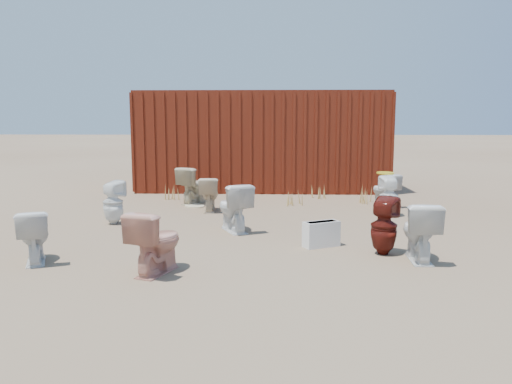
{
  "coord_description": "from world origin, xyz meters",
  "views": [
    {
      "loc": [
        0.3,
        -7.52,
        1.73
      ],
      "look_at": [
        0.0,
        0.6,
        0.55
      ],
      "focal_mm": 35.0,
      "sensor_mm": 36.0,
      "label": 1
    }
  ],
  "objects_px": {
    "shipping_container": "(263,141)",
    "toilet_front_a": "(34,236)",
    "toilet_back_beige_left": "(209,194)",
    "toilet_front_e": "(419,231)",
    "loose_tank": "(321,234)",
    "toilet_front_c": "(234,207)",
    "toilet_back_yellowlid": "(385,190)",
    "toilet_front_pink": "(156,241)",
    "toilet_front_maroon": "(384,226)",
    "toilet_back_a": "(113,202)",
    "toilet_back_e": "(389,196)",
    "toilet_back_beige_right": "(194,185)"
  },
  "relations": [
    {
      "from": "toilet_back_yellowlid",
      "to": "toilet_back_e",
      "type": "height_order",
      "value": "toilet_back_e"
    },
    {
      "from": "shipping_container",
      "to": "toilet_back_e",
      "type": "relative_size",
      "value": 8.16
    },
    {
      "from": "toilet_back_e",
      "to": "loose_tank",
      "type": "xyz_separation_m",
      "value": [
        -1.41,
        -2.2,
        -0.19
      ]
    },
    {
      "from": "toilet_back_a",
      "to": "loose_tank",
      "type": "distance_m",
      "value": 3.61
    },
    {
      "from": "toilet_front_pink",
      "to": "loose_tank",
      "type": "xyz_separation_m",
      "value": [
        1.99,
        1.26,
        -0.19
      ]
    },
    {
      "from": "toilet_front_pink",
      "to": "toilet_front_e",
      "type": "relative_size",
      "value": 0.99
    },
    {
      "from": "toilet_front_maroon",
      "to": "toilet_back_a",
      "type": "bearing_deg",
      "value": 6.88
    },
    {
      "from": "toilet_front_a",
      "to": "toilet_back_e",
      "type": "xyz_separation_m",
      "value": [
        4.98,
        3.1,
        0.04
      ]
    },
    {
      "from": "toilet_front_pink",
      "to": "loose_tank",
      "type": "bearing_deg",
      "value": -126.82
    },
    {
      "from": "toilet_front_a",
      "to": "toilet_back_beige_left",
      "type": "bearing_deg",
      "value": -138.94
    },
    {
      "from": "toilet_front_maroon",
      "to": "toilet_back_a",
      "type": "height_order",
      "value": "toilet_front_maroon"
    },
    {
      "from": "toilet_front_e",
      "to": "loose_tank",
      "type": "relative_size",
      "value": 1.48
    },
    {
      "from": "shipping_container",
      "to": "toilet_front_c",
      "type": "height_order",
      "value": "shipping_container"
    },
    {
      "from": "toilet_front_maroon",
      "to": "loose_tank",
      "type": "xyz_separation_m",
      "value": [
        -0.77,
        0.37,
        -0.2
      ]
    },
    {
      "from": "toilet_front_c",
      "to": "toilet_front_e",
      "type": "distance_m",
      "value": 2.88
    },
    {
      "from": "toilet_back_beige_right",
      "to": "toilet_back_yellowlid",
      "type": "xyz_separation_m",
      "value": [
        3.87,
        -0.23,
        -0.05
      ]
    },
    {
      "from": "shipping_container",
      "to": "toilet_front_a",
      "type": "xyz_separation_m",
      "value": [
        -2.62,
        -6.9,
        -0.87
      ]
    },
    {
      "from": "toilet_front_c",
      "to": "toilet_back_a",
      "type": "distance_m",
      "value": 2.1
    },
    {
      "from": "toilet_front_e",
      "to": "toilet_back_e",
      "type": "xyz_separation_m",
      "value": [
        0.26,
        2.84,
        -0.0
      ]
    },
    {
      "from": "shipping_container",
      "to": "toilet_front_e",
      "type": "distance_m",
      "value": 7.01
    },
    {
      "from": "toilet_front_maroon",
      "to": "toilet_back_a",
      "type": "distance_m",
      "value": 4.46
    },
    {
      "from": "toilet_front_c",
      "to": "toilet_front_e",
      "type": "relative_size",
      "value": 1.03
    },
    {
      "from": "toilet_front_a",
      "to": "toilet_back_beige_left",
      "type": "xyz_separation_m",
      "value": [
        1.69,
        3.51,
        -0.0
      ]
    },
    {
      "from": "toilet_front_pink",
      "to": "toilet_back_beige_right",
      "type": "distance_m",
      "value": 4.75
    },
    {
      "from": "toilet_front_pink",
      "to": "toilet_back_e",
      "type": "distance_m",
      "value": 4.85
    },
    {
      "from": "toilet_back_beige_left",
      "to": "toilet_front_pink",
      "type": "bearing_deg",
      "value": 85.3
    },
    {
      "from": "toilet_front_a",
      "to": "toilet_back_yellowlid",
      "type": "relative_size",
      "value": 0.99
    },
    {
      "from": "toilet_back_beige_left",
      "to": "toilet_back_beige_right",
      "type": "bearing_deg",
      "value": -67.08
    },
    {
      "from": "shipping_container",
      "to": "toilet_back_beige_left",
      "type": "distance_m",
      "value": 3.62
    },
    {
      "from": "toilet_back_e",
      "to": "toilet_front_maroon",
      "type": "bearing_deg",
      "value": 70.95
    },
    {
      "from": "shipping_container",
      "to": "toilet_front_a",
      "type": "bearing_deg",
      "value": -110.83
    },
    {
      "from": "toilet_back_beige_left",
      "to": "toilet_back_yellowlid",
      "type": "height_order",
      "value": "toilet_back_yellowlid"
    },
    {
      "from": "toilet_front_c",
      "to": "toilet_back_yellowlid",
      "type": "xyz_separation_m",
      "value": [
        2.85,
        2.34,
        -0.05
      ]
    },
    {
      "from": "toilet_front_pink",
      "to": "shipping_container",
      "type": "bearing_deg",
      "value": -77.44
    },
    {
      "from": "toilet_front_c",
      "to": "toilet_front_maroon",
      "type": "bearing_deg",
      "value": 122.56
    },
    {
      "from": "toilet_front_c",
      "to": "toilet_back_beige_left",
      "type": "relative_size",
      "value": 1.16
    },
    {
      "from": "toilet_front_c",
      "to": "toilet_back_beige_left",
      "type": "height_order",
      "value": "toilet_front_c"
    },
    {
      "from": "toilet_back_yellowlid",
      "to": "toilet_back_beige_right",
      "type": "bearing_deg",
      "value": -25.56
    },
    {
      "from": "toilet_front_pink",
      "to": "toilet_front_c",
      "type": "bearing_deg",
      "value": -87.26
    },
    {
      "from": "toilet_back_e",
      "to": "loose_tank",
      "type": "relative_size",
      "value": 1.47
    },
    {
      "from": "toilet_front_e",
      "to": "toilet_back_yellowlid",
      "type": "bearing_deg",
      "value": -93.2
    },
    {
      "from": "toilet_back_yellowlid",
      "to": "toilet_front_c",
      "type": "bearing_deg",
      "value": 17.19
    },
    {
      "from": "toilet_back_e",
      "to": "loose_tank",
      "type": "height_order",
      "value": "toilet_back_e"
    },
    {
      "from": "toilet_front_a",
      "to": "toilet_front_maroon",
      "type": "distance_m",
      "value": 4.37
    },
    {
      "from": "toilet_front_a",
      "to": "toilet_front_c",
      "type": "bearing_deg",
      "value": -164.97
    },
    {
      "from": "toilet_back_a",
      "to": "loose_tank",
      "type": "height_order",
      "value": "toilet_back_a"
    },
    {
      "from": "toilet_front_a",
      "to": "toilet_back_beige_right",
      "type": "relative_size",
      "value": 0.86
    },
    {
      "from": "toilet_front_pink",
      "to": "toilet_back_beige_left",
      "type": "bearing_deg",
      "value": -70.82
    },
    {
      "from": "toilet_front_maroon",
      "to": "toilet_front_e",
      "type": "distance_m",
      "value": 0.46
    },
    {
      "from": "toilet_back_a",
      "to": "toilet_back_e",
      "type": "xyz_separation_m",
      "value": [
        4.74,
        0.82,
        0.0
      ]
    }
  ]
}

